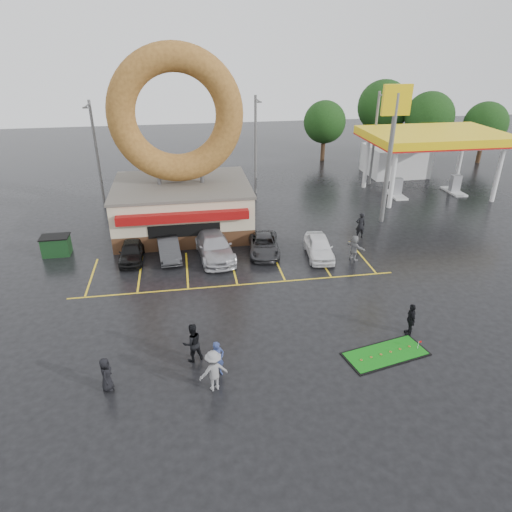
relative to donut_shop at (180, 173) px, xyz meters
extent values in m
plane|color=black|center=(3.00, -12.97, -4.46)|extent=(120.00, 120.00, 0.00)
cube|color=#472B19|center=(0.00, 0.03, -3.86)|extent=(10.00, 8.00, 1.20)
cube|color=beige|center=(0.00, 0.03, -2.11)|extent=(10.00, 8.00, 2.30)
cube|color=#59544C|center=(0.00, 0.03, -0.86)|extent=(10.20, 8.20, 0.20)
cube|color=maroon|center=(0.00, -4.27, -1.86)|extent=(9.00, 0.60, 0.60)
cylinder|color=slate|center=(-1.60, 0.03, -0.16)|extent=(0.30, 0.30, 1.20)
cylinder|color=slate|center=(1.60, 0.03, -0.16)|extent=(0.30, 0.30, 1.20)
torus|color=brown|center=(0.00, 0.03, 4.24)|extent=(9.60, 2.00, 9.60)
cylinder|color=silver|center=(18.00, 2.03, -1.96)|extent=(0.40, 0.40, 5.00)
cylinder|color=silver|center=(28.00, 2.03, -1.96)|extent=(0.40, 0.40, 5.00)
cylinder|color=silver|center=(18.00, 8.03, -1.96)|extent=(0.40, 0.40, 5.00)
cylinder|color=silver|center=(28.00, 8.03, -1.96)|extent=(0.40, 0.40, 5.00)
cube|color=silver|center=(23.00, 5.03, 0.79)|extent=(12.00, 8.00, 0.50)
cube|color=yellow|center=(23.00, 5.03, 1.09)|extent=(12.30, 8.30, 0.70)
cube|color=#99999E|center=(20.00, 5.03, -3.56)|extent=(0.90, 0.60, 1.60)
cube|color=#99999E|center=(26.00, 5.03, -3.56)|extent=(0.90, 0.60, 1.60)
cube|color=silver|center=(23.00, 12.03, -2.96)|extent=(6.00, 5.00, 3.00)
cylinder|color=slate|center=(16.00, -0.97, 0.54)|extent=(0.36, 0.36, 10.00)
cube|color=yellow|center=(16.00, -0.97, 5.04)|extent=(2.20, 0.30, 2.20)
cylinder|color=slate|center=(-7.00, 7.03, 0.04)|extent=(0.24, 0.24, 9.00)
cylinder|color=slate|center=(-7.00, 6.03, 4.24)|extent=(0.12, 2.00, 0.12)
cube|color=slate|center=(-7.00, 5.03, 4.19)|extent=(0.40, 0.18, 0.12)
cylinder|color=slate|center=(7.00, 8.03, 0.04)|extent=(0.24, 0.24, 9.00)
cylinder|color=slate|center=(7.00, 7.03, 4.24)|extent=(0.12, 2.00, 0.12)
cube|color=slate|center=(7.00, 6.03, 4.19)|extent=(0.40, 0.18, 0.12)
cylinder|color=slate|center=(19.00, 9.03, 0.04)|extent=(0.24, 0.24, 9.00)
cylinder|color=slate|center=(19.00, 8.03, 4.24)|extent=(0.12, 2.00, 0.12)
cube|color=slate|center=(19.00, 7.03, 4.19)|extent=(0.40, 0.18, 0.12)
cylinder|color=#332114|center=(29.00, 17.03, -3.02)|extent=(0.50, 0.50, 2.88)
sphere|color=black|center=(29.00, 17.03, 0.74)|extent=(5.60, 5.60, 5.60)
cylinder|color=#332114|center=(35.00, 15.03, -3.20)|extent=(0.50, 0.50, 2.52)
sphere|color=black|center=(35.00, 15.03, 0.09)|extent=(4.90, 4.90, 4.90)
cylinder|color=#332114|center=(25.00, 21.03, -2.84)|extent=(0.50, 0.50, 3.24)
sphere|color=black|center=(25.00, 21.03, 1.39)|extent=(6.30, 6.30, 6.30)
cylinder|color=#332114|center=(17.00, 19.03, -3.20)|extent=(0.50, 0.50, 2.52)
sphere|color=black|center=(17.00, 19.03, 0.09)|extent=(4.90, 4.90, 4.90)
imported|color=black|center=(-3.61, -4.97, -3.81)|extent=(1.57, 3.84, 1.30)
imported|color=#2A2A2D|center=(-1.15, -4.97, -3.81)|extent=(1.80, 4.12, 1.32)
imported|color=#A7A6AC|center=(1.94, -5.35, -3.67)|extent=(2.82, 5.67, 1.58)
imported|color=#2D2D2F|center=(5.40, -5.32, -3.85)|extent=(2.56, 4.63, 1.23)
imported|color=white|center=(9.04, -6.48, -3.75)|extent=(2.14, 4.36, 1.43)
imported|color=navy|center=(1.12, -17.54, -3.59)|extent=(0.76, 0.67, 1.76)
imported|color=black|center=(0.06, -16.28, -3.49)|extent=(1.13, 1.00, 1.94)
imported|color=gray|center=(0.87, -18.41, -3.49)|extent=(1.40, 1.02, 1.95)
imported|color=black|center=(-3.67, -17.67, -3.67)|extent=(0.54, 0.80, 1.59)
imported|color=black|center=(11.03, -15.98, -3.59)|extent=(0.65, 1.10, 1.75)
imported|color=gray|center=(11.24, -7.34, -3.59)|extent=(1.13, 1.70, 1.75)
imported|color=black|center=(13.00, -3.85, -3.48)|extent=(0.74, 0.51, 1.97)
cube|color=#173C1B|center=(-8.83, -3.27, -3.81)|extent=(1.81, 1.22, 1.30)
cube|color=black|center=(9.18, -17.40, -4.44)|extent=(4.34, 2.59, 0.05)
cube|color=#126D13|center=(9.18, -17.40, -4.41)|extent=(4.12, 2.37, 0.03)
cylinder|color=silver|center=(10.86, -17.31, -4.19)|extent=(0.02, 0.02, 0.46)
cube|color=red|center=(10.93, -17.31, -4.00)|extent=(0.14, 0.01, 0.10)
camera|label=1|loc=(0.18, -33.75, 9.40)|focal=32.00mm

